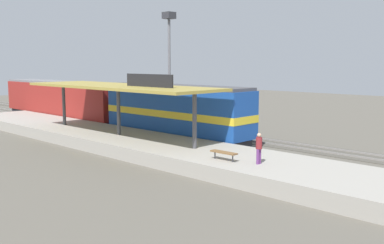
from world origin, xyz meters
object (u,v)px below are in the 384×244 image
Objects in this scene: platform_bench at (224,153)px; locomotive at (175,112)px; light_mast at (169,44)px; person_waiting at (259,147)px; passenger_carriage_single at (61,100)px.

locomotive is at bearing 59.28° from platform_bench.
light_mast reaches higher than person_waiting.
passenger_carriage_single is 11.70× the size of person_waiting.
light_mast reaches higher than platform_bench.
platform_bench is at bearing -102.05° from passenger_carriage_single.
person_waiting is at bearing -71.95° from platform_bench.
person_waiting is at bearing -114.01° from locomotive.
platform_bench is 11.79m from locomotive.
platform_bench is 0.08× the size of passenger_carriage_single.
passenger_carriage_single reaches higher than person_waiting.
person_waiting is (-13.17, -20.99, -6.54)m from light_mast.
person_waiting is (-5.37, -12.04, -0.56)m from locomotive.
locomotive reaches higher than platform_bench.
platform_bench is at bearing -125.93° from light_mast.
passenger_carriage_single is at bearing 79.87° from person_waiting.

